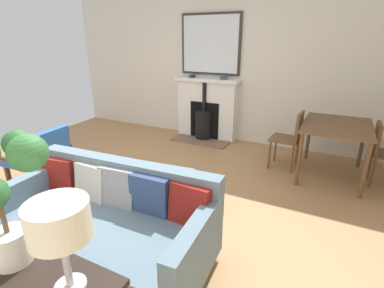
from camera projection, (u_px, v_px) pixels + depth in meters
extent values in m
cube|color=#A87A4C|center=(131.00, 197.00, 3.48)|extent=(5.24, 6.22, 0.01)
cube|color=beige|center=(218.00, 60.00, 5.17)|extent=(0.12, 6.22, 2.84)
cube|color=brown|center=(200.00, 141.00, 5.31)|extent=(0.38, 1.06, 0.03)
cube|color=white|center=(207.00, 110.00, 5.38)|extent=(0.23, 1.11, 1.06)
cube|color=black|center=(205.00, 120.00, 5.36)|extent=(0.06, 0.56, 0.67)
cylinder|color=black|center=(204.00, 125.00, 5.36)|extent=(0.31, 0.31, 0.50)
cylinder|color=black|center=(204.00, 111.00, 5.27)|extent=(0.33, 0.33, 0.02)
cylinder|color=black|center=(204.00, 97.00, 5.18)|extent=(0.07, 0.07, 0.51)
cube|color=white|center=(207.00, 80.00, 5.17)|extent=(0.28, 1.19, 0.05)
cube|color=#2D2823|center=(210.00, 44.00, 5.06)|extent=(0.04, 1.11, 1.03)
cube|color=silver|center=(210.00, 44.00, 5.04)|extent=(0.01, 1.03, 0.95)
cylinder|color=black|center=(192.00, 76.00, 5.31)|extent=(0.12, 0.12, 0.04)
torus|color=black|center=(192.00, 75.00, 5.30)|extent=(0.12, 0.12, 0.01)
cylinder|color=#334C56|center=(223.00, 78.00, 5.04)|extent=(0.12, 0.12, 0.05)
torus|color=#334C56|center=(224.00, 77.00, 5.03)|extent=(0.13, 0.13, 0.01)
cylinder|color=#B2B2B7|center=(3.00, 259.00, 2.42)|extent=(0.04, 0.04, 0.10)
cylinder|color=#B2B2B7|center=(68.00, 215.00, 3.03)|extent=(0.04, 0.04, 0.10)
cylinder|color=#B2B2B7|center=(203.00, 255.00, 2.47)|extent=(0.04, 0.04, 0.10)
cube|color=slate|center=(102.00, 237.00, 2.37)|extent=(1.01, 1.85, 0.31)
cube|color=slate|center=(126.00, 180.00, 2.59)|extent=(0.26, 1.80, 0.38)
cube|color=slate|center=(24.00, 189.00, 2.59)|extent=(0.85, 0.18, 0.22)
cube|color=slate|center=(196.00, 236.00, 1.97)|extent=(0.85, 0.18, 0.22)
cube|color=maroon|center=(60.00, 175.00, 2.77)|extent=(0.19, 0.35, 0.34)
cube|color=beige|center=(92.00, 182.00, 2.63)|extent=(0.17, 0.34, 0.35)
cube|color=#99999E|center=(118.00, 188.00, 2.52)|extent=(0.19, 0.36, 0.36)
cube|color=#334775|center=(150.00, 195.00, 2.40)|extent=(0.12, 0.35, 0.35)
cube|color=maroon|center=(190.00, 205.00, 2.27)|extent=(0.17, 0.34, 0.35)
cylinder|color=#B2B2B7|center=(125.00, 202.00, 3.28)|extent=(0.04, 0.04, 0.09)
cylinder|color=#B2B2B7|center=(173.00, 213.00, 3.08)|extent=(0.04, 0.04, 0.09)
cylinder|color=#B2B2B7|center=(144.00, 185.00, 3.65)|extent=(0.04, 0.04, 0.09)
cylinder|color=#B2B2B7|center=(188.00, 194.00, 3.44)|extent=(0.04, 0.04, 0.09)
cube|color=slate|center=(157.00, 184.00, 3.30)|extent=(0.60, 0.80, 0.28)
cube|color=#4C3321|center=(42.00, 161.00, 4.05)|extent=(0.05, 0.05, 0.34)
cube|color=#4C3321|center=(9.00, 176.00, 3.61)|extent=(0.05, 0.05, 0.34)
cube|color=#4C3321|center=(69.00, 167.00, 3.88)|extent=(0.05, 0.05, 0.34)
cube|color=#4C3321|center=(36.00, 183.00, 3.44)|extent=(0.05, 0.05, 0.34)
cube|color=#2D60B2|center=(37.00, 158.00, 3.68)|extent=(0.65, 0.61, 0.08)
cube|color=#2D60B2|center=(49.00, 145.00, 3.51)|extent=(0.61, 0.16, 0.35)
cube|color=#4C3321|center=(56.00, 143.00, 3.92)|extent=(0.08, 0.53, 0.04)
cube|color=#4C3321|center=(12.00, 161.00, 3.37)|extent=(0.08, 0.53, 0.04)
cylinder|color=#B2B2B7|center=(71.00, 286.00, 1.30)|extent=(0.14, 0.14, 0.02)
cylinder|color=#B2B2B7|center=(66.00, 262.00, 1.26)|extent=(0.03, 0.03, 0.25)
cylinder|color=silver|center=(59.00, 221.00, 1.18)|extent=(0.26, 0.26, 0.17)
cylinder|color=silver|center=(11.00, 247.00, 1.43)|extent=(0.18, 0.18, 0.18)
cylinder|color=brown|center=(1.00, 211.00, 1.36)|extent=(0.02, 0.02, 0.24)
sphere|color=#387A3D|center=(28.00, 153.00, 1.29)|extent=(0.17, 0.17, 0.17)
sphere|color=#2D6633|center=(17.00, 144.00, 1.36)|extent=(0.13, 0.13, 0.13)
cylinder|color=brown|center=(308.00, 137.00, 4.45)|extent=(0.05, 0.05, 0.71)
cylinder|color=brown|center=(299.00, 160.00, 3.63)|extent=(0.05, 0.05, 0.71)
cylinder|color=brown|center=(362.00, 145.00, 4.14)|extent=(0.05, 0.05, 0.71)
cylinder|color=brown|center=(365.00, 171.00, 3.32)|extent=(0.05, 0.05, 0.71)
cube|color=brown|center=(337.00, 126.00, 3.76)|extent=(1.09, 0.82, 0.03)
cylinder|color=brown|center=(275.00, 148.00, 4.41)|extent=(0.03, 0.03, 0.43)
cylinder|color=brown|center=(269.00, 155.00, 4.15)|extent=(0.03, 0.03, 0.43)
cylinder|color=brown|center=(297.00, 152.00, 4.26)|extent=(0.03, 0.03, 0.43)
cylinder|color=brown|center=(292.00, 159.00, 4.00)|extent=(0.03, 0.03, 0.43)
cube|color=brown|center=(285.00, 139.00, 4.13)|extent=(0.42, 0.42, 0.02)
cube|color=brown|center=(299.00, 127.00, 3.97)|extent=(0.36, 0.05, 0.40)
cylinder|color=brown|center=(372.00, 173.00, 3.59)|extent=(0.03, 0.03, 0.43)
cylinder|color=brown|center=(370.00, 164.00, 3.86)|extent=(0.03, 0.03, 0.43)
cube|color=brown|center=(377.00, 138.00, 3.59)|extent=(0.36, 0.04, 0.37)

